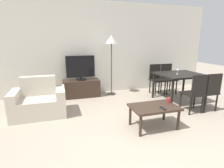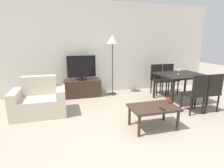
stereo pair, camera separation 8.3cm
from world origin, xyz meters
name	(u,v)px [view 2 (the right image)]	position (x,y,z in m)	size (l,w,h in m)	color
ground_plane	(155,152)	(0.00, 0.00, 0.00)	(18.00, 18.00, 0.00)	tan
wall_back	(103,49)	(0.00, 3.27, 1.35)	(7.12, 0.06, 2.70)	silver
armchair	(40,102)	(-1.76, 1.91, 0.29)	(1.09, 0.71, 0.82)	beige
tv_stand	(82,88)	(-0.71, 2.96, 0.25)	(1.03, 0.48, 0.49)	#38281E
tv	(82,68)	(-0.71, 2.96, 0.84)	(0.80, 0.28, 0.69)	black
coffee_table	(153,109)	(0.32, 0.67, 0.37)	(0.86, 0.56, 0.42)	#38281E
dining_table	(181,77)	(1.73, 1.81, 0.65)	(1.14, 0.98, 0.74)	black
dining_chair_near	(196,92)	(1.53, 1.02, 0.49)	(0.40, 0.40, 0.89)	black
dining_chair_far	(169,77)	(1.93, 2.61, 0.49)	(0.40, 0.40, 0.89)	black
dining_chair_near_right	(211,91)	(1.93, 1.02, 0.49)	(0.40, 0.40, 0.89)	black
dining_chair_far_left	(158,78)	(1.53, 2.61, 0.49)	(0.40, 0.40, 0.89)	black
floor_lamp	(112,43)	(0.18, 2.90, 1.53)	(0.34, 0.34, 1.75)	black
remote_primary	(162,109)	(0.40, 0.51, 0.43)	(0.04, 0.15, 0.02)	black
cup_white_near	(168,101)	(0.67, 0.75, 0.47)	(0.08, 0.08, 0.10)	maroon
wine_glass_left	(179,71)	(1.62, 1.77, 0.85)	(0.07, 0.07, 0.15)	silver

